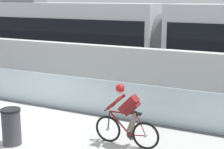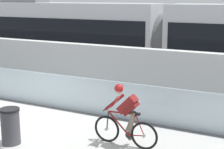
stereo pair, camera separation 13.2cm
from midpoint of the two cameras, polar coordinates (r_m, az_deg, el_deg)
The scene contains 9 objects.
ground_plane at distance 11.26m, azimuth -15.40°, elevation -7.43°, with size 200.00×200.00×0.00m, color slate.
bike_path_deck at distance 11.25m, azimuth -15.40°, elevation -7.40°, with size 32.00×3.20×0.01m, color silver.
glass_parapet at distance 12.44m, azimuth -9.84°, elevation -2.46°, with size 32.00×0.05×1.16m, color silver.
concrete_barrier_wall at distance 13.79m, azimuth -5.44°, elevation 0.89°, with size 32.00×0.36×1.99m, color silver.
tram_rail_near at distance 16.10m, azimuth -0.63°, elevation -0.98°, with size 32.00×0.08×0.01m, color #595654.
tram_rail_far at distance 17.35m, azimuth 1.56°, elevation 0.00°, with size 32.00×0.08×0.01m, color #595654.
tram at distance 15.45m, azimuth 8.90°, elevation 5.43°, with size 22.56×2.54×3.81m.
cyclist_on_bike at distance 8.99m, azimuth 2.60°, elevation -6.79°, with size 1.77×0.58×1.61m.
trash_bin at distance 9.52m, azimuth -15.66°, elevation -8.05°, with size 0.51×0.51×0.96m.
Camera 2 is at (7.33, -7.70, 3.74)m, focal length 56.74 mm.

